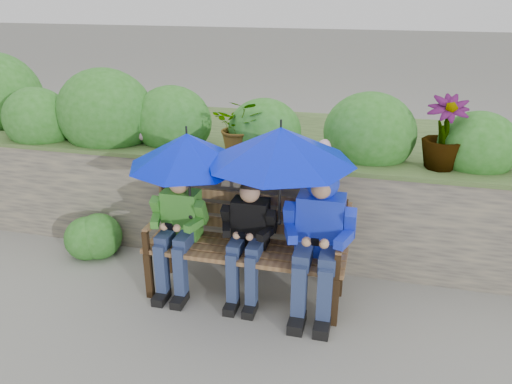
% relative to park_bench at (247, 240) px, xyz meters
% --- Properties ---
extents(ground, '(60.00, 60.00, 0.00)m').
position_rel_park_bench_xyz_m(ground, '(0.07, -0.07, -0.51)').
color(ground, gray).
rests_on(ground, ground).
extents(garden_backdrop, '(8.00, 2.87, 1.88)m').
position_rel_park_bench_xyz_m(garden_backdrop, '(-0.13, 1.53, 0.11)').
color(garden_backdrop, '#54504A').
rests_on(garden_backdrop, ground).
extents(park_bench, '(1.71, 0.50, 0.90)m').
position_rel_park_bench_xyz_m(park_bench, '(0.00, 0.00, 0.00)').
color(park_bench, black).
rests_on(park_bench, ground).
extents(boy_left, '(0.48, 0.55, 1.09)m').
position_rel_park_bench_xyz_m(boy_left, '(-0.59, -0.08, 0.10)').
color(boy_left, '#2C8225').
rests_on(boy_left, ground).
extents(boy_middle, '(0.46, 0.53, 1.06)m').
position_rel_park_bench_xyz_m(boy_middle, '(0.03, -0.07, 0.09)').
color(boy_middle, black).
rests_on(boy_middle, ground).
extents(boy_right, '(0.57, 0.69, 1.22)m').
position_rel_park_bench_xyz_m(boy_right, '(0.62, -0.08, 0.20)').
color(boy_right, '#0B1CCC').
rests_on(boy_right, ground).
extents(umbrella_left, '(0.99, 0.99, 0.81)m').
position_rel_park_bench_xyz_m(umbrella_left, '(-0.47, -0.06, 0.79)').
color(umbrella_left, '#0015D8').
rests_on(umbrella_left, ground).
extents(umbrella_right, '(1.19, 1.19, 0.89)m').
position_rel_park_bench_xyz_m(umbrella_right, '(0.28, -0.03, 0.88)').
color(umbrella_right, '#0015D8').
rests_on(umbrella_right, ground).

